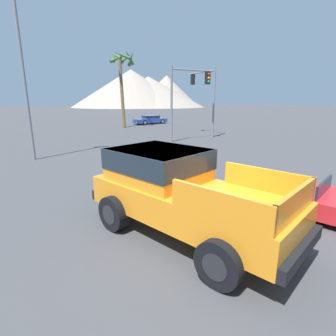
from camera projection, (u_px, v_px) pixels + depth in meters
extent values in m
plane|color=#424244|center=(195.00, 227.00, 6.40)|extent=(320.00, 320.00, 0.00)
cube|color=orange|center=(189.00, 202.00, 5.85)|extent=(3.39, 5.05, 0.66)
cube|color=orange|center=(159.00, 164.00, 6.29)|extent=(2.36, 2.53, 0.75)
cube|color=#1E2833|center=(159.00, 159.00, 6.26)|extent=(2.41, 2.59, 0.48)
cube|color=orange|center=(217.00, 205.00, 4.19)|extent=(0.70, 1.79, 0.48)
cube|color=orange|center=(265.00, 180.00, 5.50)|extent=(0.70, 1.79, 0.48)
cube|color=orange|center=(296.00, 203.00, 4.25)|extent=(1.77, 0.70, 0.48)
cube|color=black|center=(123.00, 187.00, 7.48)|extent=(1.83, 0.78, 0.24)
cube|color=black|center=(301.00, 250.00, 4.33)|extent=(1.83, 0.78, 0.24)
cylinder|color=black|center=(114.00, 213.00, 6.20)|extent=(0.58, 0.90, 0.84)
cylinder|color=#232326|center=(114.00, 213.00, 6.20)|extent=(0.47, 0.55, 0.46)
cylinder|color=black|center=(171.00, 192.00, 7.61)|extent=(0.58, 0.90, 0.84)
cylinder|color=#232326|center=(171.00, 192.00, 7.61)|extent=(0.47, 0.55, 0.46)
cylinder|color=black|center=(220.00, 263.00, 4.29)|extent=(0.58, 0.90, 0.84)
cylinder|color=#232326|center=(220.00, 263.00, 4.29)|extent=(0.47, 0.55, 0.46)
cylinder|color=black|center=(269.00, 223.00, 5.70)|extent=(0.58, 0.90, 0.84)
cylinder|color=#232326|center=(269.00, 223.00, 5.70)|extent=(0.47, 0.55, 0.46)
cube|color=#1E2833|center=(324.00, 187.00, 6.88)|extent=(1.42, 0.58, 0.37)
cylinder|color=black|center=(276.00, 205.00, 6.97)|extent=(0.42, 0.64, 0.60)
cylinder|color=#9E9EA3|center=(276.00, 205.00, 6.97)|extent=(0.33, 0.39, 0.33)
cylinder|color=black|center=(297.00, 190.00, 8.19)|extent=(0.42, 0.64, 0.60)
cylinder|color=#9E9EA3|center=(297.00, 190.00, 8.19)|extent=(0.33, 0.39, 0.33)
cube|color=#334C9E|center=(150.00, 121.00, 34.29)|extent=(4.61, 2.46, 0.52)
cube|color=#334C9E|center=(151.00, 117.00, 34.24)|extent=(2.07, 1.82, 0.41)
cube|color=#1E2833|center=(151.00, 117.00, 34.22)|extent=(2.11, 1.86, 0.25)
cylinder|color=black|center=(145.00, 122.00, 32.88)|extent=(0.63, 0.32, 0.60)
cylinder|color=#9E9EA3|center=(145.00, 122.00, 32.88)|extent=(0.37, 0.29, 0.33)
cylinder|color=black|center=(138.00, 122.00, 34.16)|extent=(0.63, 0.32, 0.60)
cylinder|color=#9E9EA3|center=(138.00, 122.00, 34.16)|extent=(0.37, 0.29, 0.33)
cylinder|color=black|center=(162.00, 121.00, 34.48)|extent=(0.63, 0.32, 0.60)
cylinder|color=#9E9EA3|center=(162.00, 121.00, 34.48)|extent=(0.37, 0.29, 0.33)
cylinder|color=black|center=(155.00, 121.00, 35.75)|extent=(0.63, 0.32, 0.60)
cylinder|color=#9E9EA3|center=(155.00, 121.00, 35.75)|extent=(0.37, 0.29, 0.33)
cylinder|color=slate|center=(172.00, 105.00, 18.92)|extent=(0.16, 0.16, 5.38)
cylinder|color=slate|center=(193.00, 70.00, 19.09)|extent=(3.52, 0.11, 0.11)
cube|color=black|center=(208.00, 78.00, 19.82)|extent=(0.34, 0.26, 0.90)
sphere|color=red|center=(209.00, 74.00, 19.62)|extent=(0.20, 0.20, 0.20)
sphere|color=orange|center=(209.00, 78.00, 19.69)|extent=(0.20, 0.20, 0.20)
sphere|color=green|center=(209.00, 82.00, 19.76)|extent=(0.20, 0.20, 0.20)
cylinder|color=slate|center=(214.00, 103.00, 21.49)|extent=(0.16, 0.16, 5.58)
cylinder|color=slate|center=(202.00, 72.00, 22.45)|extent=(0.11, 3.71, 0.11)
cube|color=black|center=(193.00, 80.00, 23.78)|extent=(0.26, 0.34, 0.90)
sphere|color=red|center=(194.00, 76.00, 23.78)|extent=(0.20, 0.20, 0.20)
sphere|color=orange|center=(194.00, 80.00, 23.85)|extent=(0.20, 0.20, 0.20)
sphere|color=green|center=(194.00, 83.00, 23.92)|extent=(0.20, 0.20, 0.20)
cylinder|color=slate|center=(23.00, 70.00, 12.60)|extent=(0.14, 0.14, 8.80)
cylinder|color=brown|center=(122.00, 92.00, 29.21)|extent=(0.36, 1.07, 7.77)
cone|color=#386B2D|center=(131.00, 58.00, 28.43)|extent=(0.49, 1.99, 1.49)
cone|color=#386B2D|center=(126.00, 59.00, 28.79)|extent=(1.32, 1.44, 1.32)
cone|color=#386B2D|center=(118.00, 58.00, 28.85)|extent=(2.02, 0.44, 1.17)
cone|color=#386B2D|center=(113.00, 57.00, 27.85)|extent=(0.80, 1.61, 1.30)
cone|color=#386B2D|center=(115.00, 55.00, 27.26)|extent=(1.14, 1.82, 1.02)
cone|color=#386B2D|center=(121.00, 55.00, 27.14)|extent=(1.80, 0.88, 0.95)
cone|color=#386B2D|center=(129.00, 57.00, 27.70)|extent=(1.50, 1.40, 1.46)
cone|color=gray|center=(149.00, 92.00, 116.87)|extent=(49.54, 49.54, 13.19)
cone|color=gray|center=(167.00, 91.00, 150.42)|extent=(36.30, 36.30, 16.75)
cone|color=gray|center=(131.00, 88.00, 115.64)|extent=(52.15, 52.15, 16.06)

